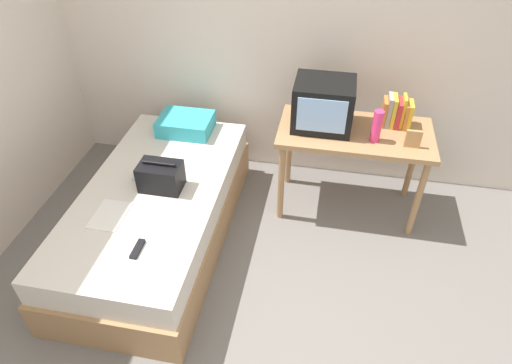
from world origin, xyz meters
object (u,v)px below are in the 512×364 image
at_px(pillow, 186,124).
at_px(desk, 354,141).
at_px(tv, 323,104).
at_px(remote_dark, 137,249).
at_px(magazine, 110,215).
at_px(book_row, 397,112).
at_px(bed, 158,214).
at_px(picture_frame, 413,139).
at_px(handbag, 161,176).
at_px(water_bottle, 377,126).
at_px(remote_silver, 138,174).

bearing_deg(pillow, desk, -5.08).
distance_m(tv, remote_dark, 1.68).
bearing_deg(magazine, book_row, 31.08).
relative_size(magazine, remote_dark, 1.86).
bearing_deg(bed, tv, 30.92).
bearing_deg(tv, picture_frame, -15.00).
bearing_deg(remote_dark, handbag, 95.82).
relative_size(desk, remote_dark, 7.44).
distance_m(desk, pillow, 1.41).
xyz_separation_m(tv, remote_dark, (-1.01, -1.28, -0.42)).
height_order(bed, desk, desk).
bearing_deg(pillow, book_row, 0.45).
height_order(water_bottle, magazine, water_bottle).
height_order(desk, water_bottle, water_bottle).
bearing_deg(bed, handbag, 14.91).
xyz_separation_m(handbag, remote_silver, (-0.23, 0.10, -0.09)).
bearing_deg(remote_dark, desk, 44.33).
relative_size(desk, book_row, 4.72).
relative_size(desk, handbag, 3.87).
distance_m(bed, magazine, 0.46).
relative_size(book_row, handbag, 0.82).
bearing_deg(remote_silver, book_row, 20.09).
height_order(desk, magazine, desk).
xyz_separation_m(water_bottle, magazine, (-1.71, -0.88, -0.37)).
relative_size(tv, picture_frame, 3.24).
relative_size(water_bottle, remote_silver, 1.69).
bearing_deg(water_bottle, magazine, -152.94).
relative_size(bed, remote_dark, 12.82).
relative_size(pillow, remote_silver, 3.06).
xyz_separation_m(remote_dark, remote_silver, (-0.29, 0.71, 0.00)).
height_order(tv, magazine, tv).
distance_m(bed, remote_silver, 0.33).
xyz_separation_m(bed, tv, (1.14, 0.68, 0.69)).
height_order(pillow, remote_silver, pillow).
bearing_deg(book_row, desk, -154.26).
distance_m(desk, handbag, 1.48).
bearing_deg(tv, water_bottle, -19.74).
distance_m(tv, remote_silver, 1.48).
xyz_separation_m(picture_frame, handbag, (-1.73, -0.49, -0.22)).
xyz_separation_m(bed, book_row, (1.69, 0.79, 0.62)).
relative_size(tv, book_row, 1.79).
bearing_deg(picture_frame, handbag, -164.21).
distance_m(water_bottle, book_row, 0.29).
distance_m(tv, water_bottle, 0.43).
bearing_deg(tv, pillow, 175.26).
relative_size(water_bottle, picture_frame, 1.80).
relative_size(tv, remote_silver, 3.06).
distance_m(desk, remote_silver, 1.66).
bearing_deg(picture_frame, remote_dark, -146.63).
xyz_separation_m(book_row, remote_silver, (-1.85, -0.68, -0.35)).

